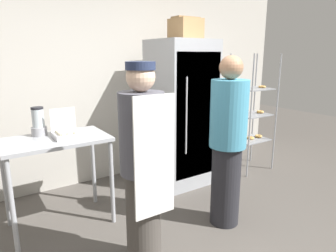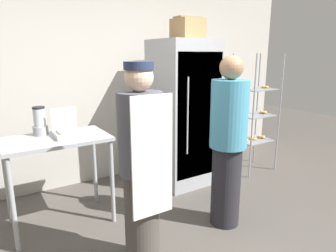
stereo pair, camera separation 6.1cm
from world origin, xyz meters
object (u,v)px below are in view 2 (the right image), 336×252
(donut_box, at_px, (67,132))
(person_customer, at_px, (228,143))
(blender_pitcher, at_px, (40,122))
(refrigerator, at_px, (183,113))
(baking_rack, at_px, (255,115))
(cardboard_storage_box, at_px, (188,29))
(person_baker, at_px, (141,165))

(donut_box, bearing_deg, person_customer, -33.68)
(blender_pitcher, bearing_deg, donut_box, -47.63)
(refrigerator, relative_size, blender_pitcher, 6.59)
(baking_rack, relative_size, donut_box, 6.28)
(donut_box, distance_m, person_customer, 1.59)
(baking_rack, relative_size, blender_pitcher, 5.99)
(refrigerator, height_order, cardboard_storage_box, cardboard_storage_box)
(refrigerator, distance_m, cardboard_storage_box, 1.11)
(person_customer, bearing_deg, donut_box, 146.32)
(blender_pitcher, xyz_separation_m, cardboard_storage_box, (1.92, 0.12, 0.99))
(person_baker, bearing_deg, blender_pitcher, 113.90)
(donut_box, relative_size, blender_pitcher, 0.95)
(person_customer, bearing_deg, refrigerator, 77.02)
(person_baker, bearing_deg, donut_box, 108.33)
(refrigerator, bearing_deg, blender_pitcher, -179.22)
(baking_rack, bearing_deg, person_customer, -147.30)
(person_customer, bearing_deg, baking_rack, 32.70)
(donut_box, bearing_deg, blender_pitcher, 132.37)
(baking_rack, height_order, donut_box, baking_rack)
(person_baker, bearing_deg, cardboard_storage_box, 43.19)
(baking_rack, distance_m, donut_box, 2.74)
(blender_pitcher, relative_size, cardboard_storage_box, 0.81)
(baking_rack, distance_m, blender_pitcher, 2.96)
(baking_rack, xyz_separation_m, cardboard_storage_box, (-1.02, 0.33, 1.21))
(refrigerator, bearing_deg, person_customer, -102.98)
(blender_pitcher, relative_size, person_baker, 0.17)
(refrigerator, xyz_separation_m, baking_rack, (1.15, -0.23, -0.11))
(donut_box, bearing_deg, person_baker, -71.67)
(refrigerator, bearing_deg, baking_rack, -11.33)
(donut_box, bearing_deg, cardboard_storage_box, 11.56)
(blender_pitcher, height_order, person_baker, person_baker)
(refrigerator, bearing_deg, donut_box, -170.93)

